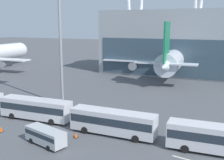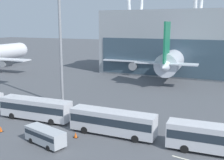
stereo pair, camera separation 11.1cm
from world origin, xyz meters
The scene contains 8 objects.
ground_plane centered at (0.00, 0.00, 0.00)m, with size 440.00×440.00×0.00m, color #515459.
airliner_at_gate_far centered at (6.75, 49.04, 5.25)m, with size 42.21×39.39×15.52m.
shuttle_bus_2 centered at (-5.41, 3.10, 1.97)m, with size 12.11×3.20×3.37m.
shuttle_bus_3 centered at (8.27, 2.47, 1.97)m, with size 12.02×2.82×3.37m.
shuttle_bus_4 centered at (21.95, 2.32, 1.97)m, with size 12.12×3.25×3.37m.
service_van_foreground centered at (1.91, -4.01, 1.26)m, with size 6.27×3.42×2.11m.
traffic_cone_0 centered at (-6.58, -3.09, 0.39)m, with size 0.62×0.62×0.79m.
traffic_cone_1 centered at (4.18, -0.52, 0.36)m, with size 0.61×0.61×0.74m.
Camera 2 is at (23.30, -30.68, 14.96)m, focal length 45.00 mm.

